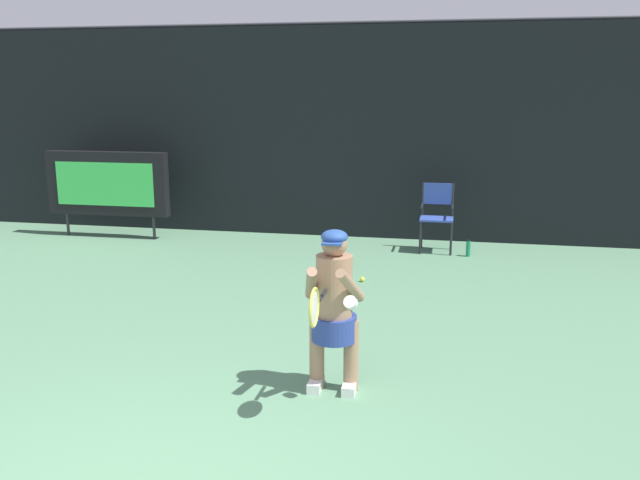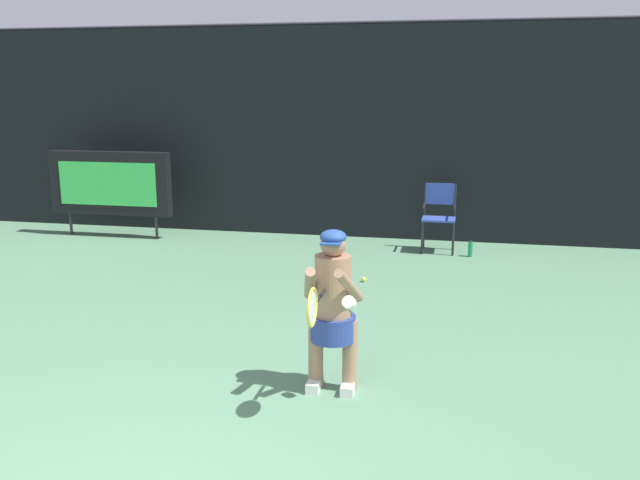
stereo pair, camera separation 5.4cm
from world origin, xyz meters
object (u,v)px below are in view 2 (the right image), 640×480
(tennis_player, at_px, (333,306))
(tennis_ball_loose, at_px, (364,280))
(water_bottle, at_px, (470,249))
(tennis_racket, at_px, (313,307))
(scoreboard, at_px, (110,183))
(umpire_chair, at_px, (439,213))

(tennis_player, relative_size, tennis_ball_loose, 20.86)
(water_bottle, xyz_separation_m, tennis_racket, (-1.26, -5.67, 0.81))
(scoreboard, bearing_deg, tennis_ball_loose, -22.32)
(tennis_racket, bearing_deg, tennis_ball_loose, 111.27)
(water_bottle, relative_size, tennis_racket, 0.44)
(scoreboard, height_order, tennis_ball_loose, scoreboard)
(tennis_ball_loose, bearing_deg, tennis_racket, -87.62)
(scoreboard, relative_size, water_bottle, 8.30)
(umpire_chair, xyz_separation_m, water_bottle, (0.51, -0.28, -0.50))
(tennis_racket, bearing_deg, scoreboard, 148.75)
(water_bottle, height_order, tennis_ball_loose, water_bottle)
(scoreboard, relative_size, umpire_chair, 2.04)
(tennis_player, bearing_deg, umpire_chair, 82.56)
(umpire_chair, distance_m, water_bottle, 0.77)
(water_bottle, bearing_deg, tennis_ball_loose, -129.30)
(tennis_racket, bearing_deg, water_bottle, 96.37)
(water_bottle, bearing_deg, tennis_player, -103.37)
(umpire_chair, distance_m, tennis_racket, 6.01)
(scoreboard, distance_m, tennis_player, 7.27)
(tennis_player, bearing_deg, tennis_ball_loose, 93.59)
(umpire_chair, relative_size, tennis_player, 0.76)
(tennis_player, xyz_separation_m, tennis_ball_loose, (-0.21, 3.36, -0.73))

